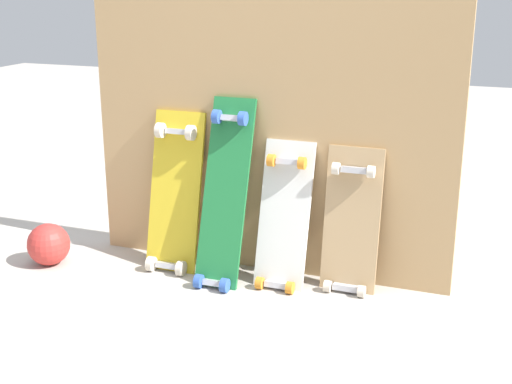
# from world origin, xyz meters

# --- Properties ---
(ground_plane) EXTENTS (12.00, 12.00, 0.00)m
(ground_plane) POSITION_xyz_m (0.00, 0.00, 0.00)
(ground_plane) COLOR #B2AAA0
(plywood_wall_panel) EXTENTS (1.61, 0.04, 1.46)m
(plywood_wall_panel) POSITION_xyz_m (0.00, 0.07, 0.73)
(plywood_wall_panel) COLOR tan
(plywood_wall_panel) RESTS_ON ground
(skateboard_yellow) EXTENTS (0.24, 0.24, 0.76)m
(skateboard_yellow) POSITION_xyz_m (-0.39, -0.05, 0.31)
(skateboard_yellow) COLOR gold
(skateboard_yellow) RESTS_ON ground
(skateboard_green) EXTENTS (0.19, 0.32, 0.84)m
(skateboard_green) POSITION_xyz_m (-0.13, -0.10, 0.35)
(skateboard_green) COLOR #1E7238
(skateboard_green) RESTS_ON ground
(skateboard_white) EXTENTS (0.21, 0.23, 0.68)m
(skateboard_white) POSITION_xyz_m (0.12, -0.06, 0.26)
(skateboard_white) COLOR silver
(skateboard_white) RESTS_ON ground
(skateboard_natural) EXTENTS (0.23, 0.16, 0.67)m
(skateboard_natural) POSITION_xyz_m (0.40, -0.01, 0.26)
(skateboard_natural) COLOR tan
(skateboard_natural) RESTS_ON ground
(rubber_ball) EXTENTS (0.19, 0.19, 0.19)m
(rubber_ball) POSITION_xyz_m (-0.93, -0.25, 0.10)
(rubber_ball) COLOR red
(rubber_ball) RESTS_ON ground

